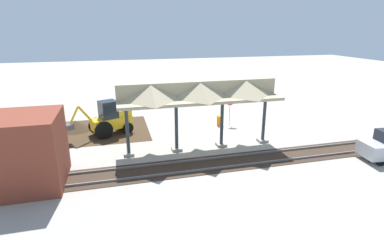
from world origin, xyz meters
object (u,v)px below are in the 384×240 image
(stop_sign, at_px, (230,105))
(traffic_barrel, at_px, (220,121))
(backhoe, at_px, (110,119))
(brick_utility_building, at_px, (26,151))

(stop_sign, distance_m, traffic_barrel, 1.69)
(backhoe, bearing_deg, traffic_barrel, 179.33)
(backhoe, xyz_separation_m, brick_utility_building, (4.32, 7.43, 0.75))
(backhoe, bearing_deg, brick_utility_building, 59.83)
(stop_sign, height_order, backhoe, backhoe)
(brick_utility_building, bearing_deg, stop_sign, -153.15)
(backhoe, height_order, traffic_barrel, backhoe)
(backhoe, xyz_separation_m, traffic_barrel, (-9.48, 0.11, -0.81))
(stop_sign, distance_m, backhoe, 10.45)
(brick_utility_building, xyz_separation_m, traffic_barrel, (-13.80, -7.32, -1.56))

